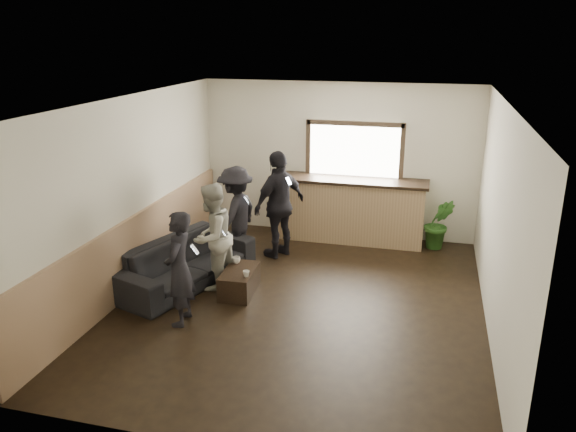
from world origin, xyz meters
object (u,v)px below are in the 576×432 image
(person_a, at_px, (179,269))
(sofa, at_px, (186,262))
(person_c, at_px, (236,215))
(cup_a, at_px, (236,260))
(coffee_table, at_px, (239,281))
(bar_counter, at_px, (350,206))
(potted_plant, at_px, (439,224))
(person_d, at_px, (280,205))
(person_b, at_px, (212,237))
(cup_b, at_px, (246,274))

(person_a, bearing_deg, sofa, -164.88)
(person_c, bearing_deg, person_a, 9.61)
(cup_a, relative_size, person_a, 0.08)
(coffee_table, bearing_deg, bar_counter, 64.58)
(cup_a, bearing_deg, potted_plant, 38.42)
(bar_counter, height_order, person_a, bar_counter)
(person_a, relative_size, person_d, 0.84)
(coffee_table, height_order, person_c, person_c)
(person_b, xyz_separation_m, person_c, (-0.00, 1.05, 0.00))
(coffee_table, relative_size, person_b, 0.50)
(bar_counter, bearing_deg, person_c, -139.35)
(person_a, bearing_deg, cup_a, 159.36)
(coffee_table, xyz_separation_m, person_a, (-0.44, -1.02, 0.58))
(person_b, bearing_deg, cup_a, 124.79)
(person_d, bearing_deg, potted_plant, 142.79)
(coffee_table, distance_m, person_c, 1.38)
(person_c, bearing_deg, sofa, -13.90)
(person_a, bearing_deg, person_d, 159.59)
(bar_counter, xyz_separation_m, cup_b, (-1.06, -2.77, -0.24))
(sofa, xyz_separation_m, person_a, (0.45, -1.14, 0.42))
(potted_plant, xyz_separation_m, person_a, (-3.23, -3.56, 0.31))
(cup_b, distance_m, person_d, 1.79)
(person_a, bearing_deg, person_b, 173.51)
(cup_b, bearing_deg, bar_counter, 69.12)
(bar_counter, xyz_separation_m, person_a, (-1.67, -3.60, 0.12))
(bar_counter, distance_m, person_b, 3.00)
(cup_a, bearing_deg, cup_b, -54.47)
(bar_counter, height_order, sofa, bar_counter)
(coffee_table, xyz_separation_m, cup_a, (-0.13, 0.23, 0.23))
(potted_plant, distance_m, person_b, 4.06)
(bar_counter, height_order, cup_a, bar_counter)
(person_a, distance_m, person_c, 2.17)
(person_a, xyz_separation_m, person_c, (-0.00, 2.17, 0.04))
(sofa, height_order, person_c, person_c)
(sofa, distance_m, person_b, 0.64)
(coffee_table, relative_size, person_d, 0.44)
(coffee_table, xyz_separation_m, cup_b, (0.17, -0.19, 0.22))
(coffee_table, bearing_deg, sofa, 172.58)
(person_c, bearing_deg, potted_plant, 122.86)
(sofa, xyz_separation_m, cup_a, (0.76, 0.11, 0.06))
(bar_counter, height_order, potted_plant, bar_counter)
(cup_a, relative_size, person_b, 0.08)
(person_a, distance_m, person_d, 2.63)
(cup_a, bearing_deg, person_d, 76.31)
(bar_counter, xyz_separation_m, person_c, (-1.67, -1.43, 0.16))
(person_b, bearing_deg, cup_b, 77.34)
(cup_b, height_order, potted_plant, potted_plant)
(bar_counter, relative_size, person_b, 1.70)
(bar_counter, bearing_deg, person_b, -123.88)
(potted_plant, bearing_deg, coffee_table, -137.67)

